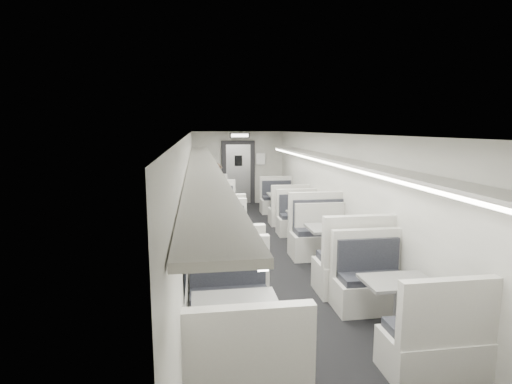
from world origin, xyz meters
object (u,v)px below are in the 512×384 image
object	(u,v)px
booth_left_c	(221,258)
booth_right_c	(335,249)
passenger	(217,197)
booth_right_b	(306,227)
booth_left_d	(235,334)
booth_left_a	(211,206)
booth_left_b	(214,223)
vestibule_door	(238,173)
exit_sign	(240,135)
booth_right_a	(282,205)
booth_right_d	(397,308)

from	to	relation	value
booth_left_c	booth_right_c	bearing A→B (deg)	3.98
passenger	booth_right_b	bearing A→B (deg)	-53.89
booth_right_b	booth_right_c	bearing A→B (deg)	-90.00
booth_left_d	booth_right_c	bearing A→B (deg)	52.39
booth_left_d	booth_right_b	xyz separation A→B (m)	(2.00, 4.43, -0.03)
booth_right_b	passenger	bearing A→B (deg)	145.87
booth_left_a	booth_left_b	world-z (taller)	booth_left_b
booth_left_b	vestibule_door	world-z (taller)	vestibule_door
booth_left_b	vestibule_door	xyz separation A→B (m)	(1.00, 4.41, 0.62)
vestibule_door	booth_right_b	bearing A→B (deg)	-78.22
booth_left_b	exit_sign	distance (m)	4.45
booth_left_c	booth_right_a	distance (m)	4.89
booth_left_a	vestibule_door	size ratio (longest dim) A/B	1.03
booth_left_d	booth_right_a	bearing A→B (deg)	73.88
booth_left_d	booth_right_d	xyz separation A→B (m)	(2.00, 0.37, -0.02)
booth_left_b	booth_left_c	distance (m)	2.37
booth_left_d	booth_right_b	size ratio (longest dim) A/B	1.09
booth_right_c	vestibule_door	xyz separation A→B (m)	(-1.00, 6.63, 0.62)
booth_right_b	vestibule_door	size ratio (longest dim) A/B	0.95
passenger	booth_right_c	bearing A→B (deg)	-78.57
booth_right_c	booth_right_b	bearing A→B (deg)	90.00
booth_left_a	booth_left_d	world-z (taller)	booth_left_d
booth_right_c	passenger	xyz separation A→B (m)	(-1.89, 3.12, 0.43)
vestibule_door	exit_sign	distance (m)	1.33
booth_right_d	passenger	xyz separation A→B (m)	(-1.89, 5.34, 0.48)
booth_right_d	passenger	size ratio (longest dim) A/B	1.21
booth_left_b	passenger	xyz separation A→B (m)	(0.11, 0.89, 0.43)
booth_left_c	booth_right_c	size ratio (longest dim) A/B	0.96
booth_left_b	passenger	bearing A→B (deg)	82.74
booth_left_c	booth_right_d	bearing A→B (deg)	-46.17
vestibule_door	exit_sign	size ratio (longest dim) A/B	3.39
booth_left_c	booth_left_d	world-z (taller)	booth_left_c
booth_right_a	booth_right_d	xyz separation A→B (m)	(0.00, -6.55, 0.01)
booth_left_b	passenger	world-z (taller)	passenger
booth_right_d	passenger	bearing A→B (deg)	109.47
booth_left_b	booth_right_c	bearing A→B (deg)	-48.07
booth_left_d	booth_right_c	size ratio (longest dim) A/B	0.93
booth_right_a	booth_left_a	bearing A→B (deg)	178.28
booth_right_b	vestibule_door	distance (m)	4.95
booth_left_c	booth_left_a	bearing A→B (deg)	90.00
booth_right_a	booth_right_b	size ratio (longest dim) A/B	1.01
booth_right_b	booth_left_b	bearing A→B (deg)	168.96
exit_sign	vestibule_door	bearing A→B (deg)	90.00
booth_right_a	vestibule_door	distance (m)	2.61
booth_right_d	exit_sign	xyz separation A→B (m)	(-1.00, 8.37, 1.91)
booth_left_b	booth_left_c	world-z (taller)	booth_left_b
booth_left_b	booth_left_d	world-z (taller)	booth_left_b
booth_right_b	vestibule_door	bearing A→B (deg)	101.78
booth_right_b	booth_left_a	bearing A→B (deg)	128.14
booth_left_c	exit_sign	world-z (taller)	exit_sign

